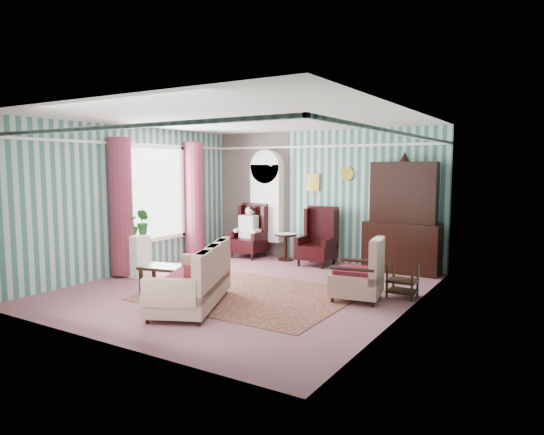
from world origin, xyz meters
The scene contains 17 objects.
floor centered at (0.00, 0.00, 0.00)m, with size 6.00×6.00×0.00m, color #844D56.
room_shell centered at (-0.62, 0.18, 2.01)m, with size 5.53×6.02×2.91m.
bookcase centered at (-1.35, 2.84, 1.12)m, with size 0.80×0.28×2.24m, color silver.
dresser_hutch centered at (1.90, 2.72, 1.18)m, with size 1.50×0.56×2.36m, color black.
wingback_left centered at (-1.60, 2.45, 0.62)m, with size 0.76×0.80×1.25m, color black.
wingback_right centered at (0.15, 2.45, 0.62)m, with size 0.76×0.80×1.25m, color black.
seated_woman centered at (-1.60, 2.45, 0.59)m, with size 0.44×0.40×1.18m, color white, non-canonical shape.
round_side_table centered at (-0.70, 2.60, 0.30)m, with size 0.50×0.50×0.60m, color black.
nest_table centered at (2.47, 0.90, 0.27)m, with size 0.45×0.38×0.54m, color black.
plant_stand centered at (-2.40, -0.30, 0.40)m, with size 0.55×0.35×0.80m, color white.
rug centered at (0.30, -0.30, 0.01)m, with size 3.20×2.60×0.01m, color #47171C.
sofa centered at (-0.08, -1.32, 0.52)m, with size 1.90×0.92×1.03m, color beige.
floral_armchair centered at (1.90, 0.35, 0.49)m, with size 0.82×0.79×0.99m, color beige.
coffee_table centered at (-1.06, -0.80, 0.21)m, with size 0.89×0.50×0.43m, color black.
potted_plant_a centered at (-2.48, -0.36, 1.02)m, with size 0.39×0.34×0.43m, color #1E4A17.
potted_plant_b centered at (-2.28, -0.15, 1.05)m, with size 0.27×0.22×0.49m, color #214B17.
potted_plant_c centered at (-2.48, -0.24, 0.99)m, with size 0.21×0.21×0.37m, color #25561B.
Camera 1 is at (4.70, -6.74, 2.11)m, focal length 32.00 mm.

